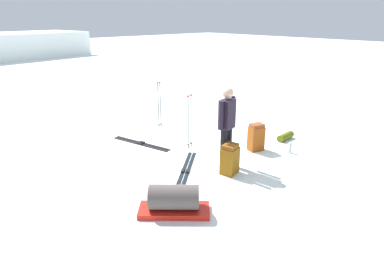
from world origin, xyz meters
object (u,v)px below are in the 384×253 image
backpack_large_dark (256,137)px  gear_sled (174,201)px  ski_poles_planted_near (190,118)px  ski_pair_far (185,172)px  backpack_bright (230,159)px  thermos_bottle (290,148)px  sleeping_mat_rolled (285,136)px  skier_standing (227,123)px  ski_pair_near (141,144)px  ski_poles_planted_far (159,102)px

backpack_large_dark → gear_sled: 3.18m
backpack_large_dark → ski_poles_planted_near: 1.63m
ski_pair_far → gear_sled: 1.48m
backpack_bright → thermos_bottle: bearing=-7.8°
ski_poles_planted_near → sleeping_mat_rolled: bearing=-31.7°
skier_standing → gear_sled: skier_standing is taller
ski_pair_near → gear_sled: (-1.29, -2.90, 0.21)m
thermos_bottle → ski_poles_planted_far: bearing=106.9°
backpack_large_dark → skier_standing: bearing=-173.9°
ski_poles_planted_far → thermos_bottle: bearing=-73.1°
skier_standing → backpack_large_dark: (1.18, 0.13, -0.64)m
backpack_bright → ski_pair_far: bearing=136.2°
ski_pair_near → ski_poles_planted_near: 1.41m
ski_pair_near → thermos_bottle: bearing=-50.9°
skier_standing → ski_pair_near: bearing=105.2°
ski_pair_far → skier_standing: bearing=-23.3°
skier_standing → backpack_bright: (-0.17, -0.27, -0.65)m
skier_standing → backpack_large_dark: 1.35m
gear_sled → backpack_large_dark: bearing=13.8°
backpack_large_dark → backpack_bright: size_ratio=1.05×
ski_pair_near → thermos_bottle: (2.26, -2.78, 0.12)m
gear_sled → skier_standing: bearing=18.3°
ski_poles_planted_far → ski_poles_planted_near: bearing=-102.5°
ski_pair_far → ski_poles_planted_far: (1.38, 2.70, 0.71)m
backpack_bright → sleeping_mat_rolled: size_ratio=1.13×
ski_pair_far → backpack_bright: (0.64, -0.62, 0.29)m
gear_sled → sleeping_mat_rolled: bearing=9.0°
gear_sled → ski_pair_far: bearing=42.1°
skier_standing → ski_poles_planted_far: (0.56, 3.05, -0.23)m
ski_poles_planted_far → sleeping_mat_rolled: bearing=-60.0°
thermos_bottle → ski_pair_far: bearing=160.6°
skier_standing → gear_sled: (-1.91, -0.63, -0.73)m
ski_pair_near → ski_pair_far: size_ratio=1.03×
ski_pair_near → backpack_bright: bearing=-80.1°
thermos_bottle → sleeping_mat_rolled: bearing=39.8°
skier_standing → ski_pair_far: 1.30m
ski_poles_planted_far → gear_sled: bearing=-123.8°
ski_pair_far → thermos_bottle: size_ratio=6.30×
backpack_bright → ski_poles_planted_near: size_ratio=0.48×
ski_pair_near → backpack_bright: backpack_bright is taller
backpack_large_dark → gear_sled: (-3.09, -0.76, -0.09)m
skier_standing → ski_poles_planted_near: 1.38m
backpack_large_dark → gear_sled: size_ratio=0.57×
ski_poles_planted_far → sleeping_mat_rolled: size_ratio=2.36×
sleeping_mat_rolled → backpack_bright: bearing=-173.0°
ski_pair_near → skier_standing: bearing=-74.8°
ski_poles_planted_near → ski_poles_planted_far: ski_poles_planted_far is taller
backpack_large_dark → ski_poles_planted_near: (-1.00, 1.22, 0.40)m
ski_poles_planted_near → sleeping_mat_rolled: ski_poles_planted_near is taller
ski_poles_planted_far → ski_pair_near: bearing=-146.3°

